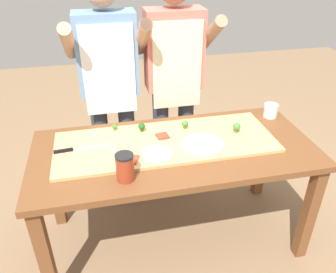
% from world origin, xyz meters
% --- Properties ---
extents(ground_plane, '(8.00, 8.00, 0.00)m').
position_xyz_m(ground_plane, '(0.00, 0.00, 0.00)').
color(ground_plane, '#896B4C').
extents(prep_table, '(1.71, 0.78, 0.76)m').
position_xyz_m(prep_table, '(0.00, 0.00, 0.66)').
color(prep_table, brown).
rests_on(prep_table, ground).
extents(cutting_board, '(1.34, 0.50, 0.02)m').
position_xyz_m(cutting_board, '(-0.04, 0.05, 0.77)').
color(cutting_board, tan).
rests_on(cutting_board, prep_table).
extents(chefs_knife, '(0.32, 0.05, 0.02)m').
position_xyz_m(chefs_knife, '(-0.59, 0.07, 0.78)').
color(chefs_knife, '#B7BABF').
rests_on(chefs_knife, cutting_board).
extents(pizza_whole_cheese_artichoke, '(0.25, 0.25, 0.02)m').
position_xyz_m(pizza_whole_cheese_artichoke, '(0.16, -0.04, 0.78)').
color(pizza_whole_cheese_artichoke, beige).
rests_on(pizza_whole_cheese_artichoke, cutting_board).
extents(pizza_whole_white_garlic, '(0.19, 0.19, 0.02)m').
position_xyz_m(pizza_whole_white_garlic, '(-0.12, -0.08, 0.78)').
color(pizza_whole_white_garlic, beige).
rests_on(pizza_whole_white_garlic, cutting_board).
extents(pizza_slice_far_left, '(0.08, 0.08, 0.01)m').
position_xyz_m(pizza_slice_far_left, '(-0.05, 0.10, 0.78)').
color(pizza_slice_far_left, '#BC3D28').
rests_on(pizza_slice_far_left, cutting_board).
extents(pizza_slice_near_right, '(0.10, 0.10, 0.01)m').
position_xyz_m(pizza_slice_near_right, '(-0.28, -0.11, 0.78)').
color(pizza_slice_near_right, '#BC3D28').
rests_on(pizza_slice_near_right, cutting_board).
extents(broccoli_floret_front_mid, '(0.03, 0.03, 0.05)m').
position_xyz_m(broccoli_floret_front_mid, '(-0.34, 0.25, 0.80)').
color(broccoli_floret_front_mid, '#487A23').
rests_on(broccoli_floret_front_mid, cutting_board).
extents(broccoli_floret_back_right, '(0.04, 0.04, 0.06)m').
position_xyz_m(broccoli_floret_back_right, '(0.11, 0.17, 0.81)').
color(broccoli_floret_back_right, '#487A23').
rests_on(broccoli_floret_back_right, cutting_board).
extents(broccoli_floret_back_left, '(0.05, 0.05, 0.07)m').
position_xyz_m(broccoli_floret_back_left, '(0.42, 0.06, 0.82)').
color(broccoli_floret_back_left, '#487A23').
rests_on(broccoli_floret_back_left, cutting_board).
extents(broccoli_floret_front_right, '(0.04, 0.04, 0.06)m').
position_xyz_m(broccoli_floret_front_right, '(-0.17, 0.20, 0.81)').
color(broccoli_floret_front_right, '#2C5915').
rests_on(broccoli_floret_front_right, cutting_board).
extents(cheese_crumble_a, '(0.02, 0.02, 0.02)m').
position_xyz_m(cheese_crumble_a, '(-0.36, -0.00, 0.79)').
color(cheese_crumble_a, silver).
rests_on(cheese_crumble_a, cutting_board).
extents(cheese_crumble_b, '(0.03, 0.03, 0.02)m').
position_xyz_m(cheese_crumble_b, '(-0.10, 0.23, 0.79)').
color(cheese_crumble_b, silver).
rests_on(cheese_crumble_b, cutting_board).
extents(cheese_crumble_c, '(0.03, 0.03, 0.02)m').
position_xyz_m(cheese_crumble_c, '(-0.46, 0.20, 0.79)').
color(cheese_crumble_c, silver).
rests_on(cheese_crumble_c, cutting_board).
extents(cheese_crumble_d, '(0.01, 0.01, 0.01)m').
position_xyz_m(cheese_crumble_d, '(-0.13, 0.13, 0.78)').
color(cheese_crumble_d, silver).
rests_on(cheese_crumble_d, cutting_board).
extents(flour_cup, '(0.10, 0.10, 0.09)m').
position_xyz_m(flour_cup, '(0.75, 0.25, 0.80)').
color(flour_cup, white).
rests_on(flour_cup, prep_table).
extents(sauce_jar, '(0.10, 0.10, 0.15)m').
position_xyz_m(sauce_jar, '(-0.32, -0.25, 0.83)').
color(sauce_jar, '#99381E').
rests_on(sauce_jar, prep_table).
extents(cook_left, '(0.54, 0.39, 1.67)m').
position_xyz_m(cook_left, '(-0.33, 0.58, 1.00)').
color(cook_left, '#333847').
rests_on(cook_left, ground).
extents(cook_right, '(0.54, 0.39, 1.67)m').
position_xyz_m(cook_right, '(0.13, 0.58, 1.00)').
color(cook_right, '#333847').
rests_on(cook_right, ground).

